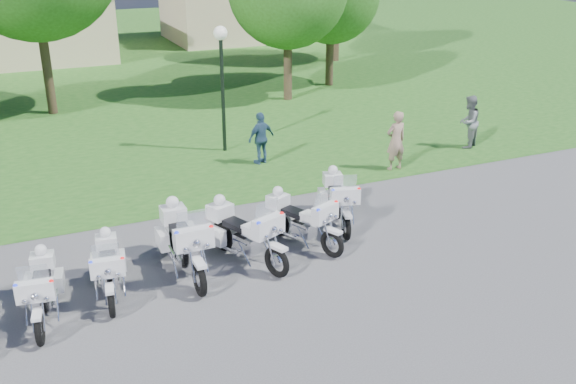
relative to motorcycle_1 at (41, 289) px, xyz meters
name	(u,v)px	position (x,y,z in m)	size (l,w,h in m)	color
ground	(271,256)	(4.85, 0.53, -0.61)	(100.00, 100.00, 0.00)	#4E4E52
grass_lawn	(94,57)	(4.85, 27.53, -0.60)	(100.00, 48.00, 0.01)	#225B1C
motorcycle_1	(41,289)	(0.00, 0.00, 0.00)	(0.91, 2.15, 1.45)	black
motorcycle_2	(108,267)	(1.28, 0.38, -0.01)	(0.86, 2.10, 1.42)	black
motorcycle_3	(184,240)	(2.90, 0.65, 0.12)	(0.85, 2.58, 1.74)	black
motorcycle_4	(243,232)	(4.21, 0.58, 0.08)	(1.38, 2.33, 1.65)	black
motorcycle_5	(300,219)	(5.69, 0.81, 0.03)	(1.31, 2.13, 1.53)	black
motorcycle_6	(338,199)	(7.05, 1.51, 0.04)	(1.15, 2.23, 1.54)	black
lamp_post	(221,58)	(6.29, 8.06, 2.47)	(0.44, 0.44, 4.06)	black
building_east	(252,6)	(15.85, 30.53, 1.46)	(11.44, 7.28, 4.10)	#C8B690
bystander_a	(396,141)	(10.45, 4.24, 0.30)	(0.66, 0.44, 1.82)	gray
bystander_b	(469,122)	(13.85, 5.09, 0.28)	(0.86, 0.67, 1.77)	slate
bystander_c	(261,138)	(6.94, 6.39, 0.21)	(0.96, 0.40, 1.64)	#2E4F6E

